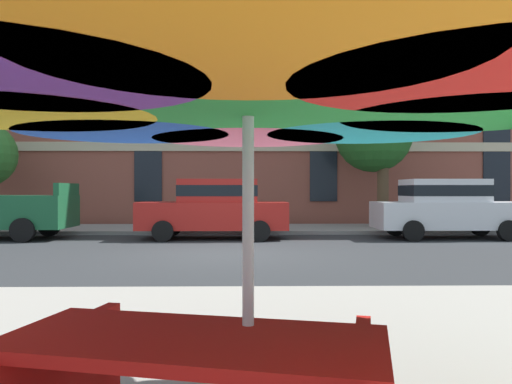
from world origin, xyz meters
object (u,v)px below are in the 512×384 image
(sedan_white, at_px, (447,207))
(patio_umbrella, at_px, (248,80))
(sedan_red, at_px, (215,207))
(street_tree_middle, at_px, (374,133))

(sedan_white, xyz_separation_m, patio_umbrella, (-6.02, -12.70, 1.07))
(sedan_red, bearing_deg, sedan_white, 0.00)
(sedan_red, relative_size, sedan_white, 1.00)
(sedan_white, relative_size, patio_umbrella, 1.18)
(sedan_white, xyz_separation_m, street_tree_middle, (-1.38, 3.35, 2.59))
(sedan_white, bearing_deg, street_tree_middle, 112.44)
(sedan_red, distance_m, patio_umbrella, 12.78)
(street_tree_middle, bearing_deg, patio_umbrella, -106.13)
(sedan_red, height_order, street_tree_middle, street_tree_middle)
(sedan_red, height_order, sedan_white, same)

